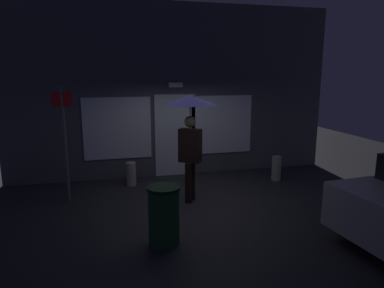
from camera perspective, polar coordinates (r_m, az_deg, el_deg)
The scene contains 7 objects.
ground_plane at distance 7.55m, azimuth 0.57°, elevation -9.69°, with size 18.00×18.00×0.00m, color #26262B.
building_facade at distance 9.34m, azimuth -3.06°, elevation 8.51°, with size 8.71×0.48×4.53m.
person_with_umbrella at distance 7.21m, azimuth -0.32°, elevation 4.01°, with size 1.10×1.10×2.30m.
street_sign_post at distance 7.73m, azimuth -20.32°, elevation 0.86°, with size 0.40×0.07×2.47m.
sidewalk_bollard at distance 8.70m, azimuth -10.03°, elevation -4.91°, with size 0.24×0.24×0.59m, color #B2A899.
sidewalk_bollard_2 at distance 9.25m, azimuth 13.79°, elevation -3.92°, with size 0.24×0.24×0.64m, color #9E998E.
trash_bin at distance 5.70m, azimuth -4.67°, elevation -11.67°, with size 0.53×0.53×0.98m.
Camera 1 is at (-1.77, -6.81, 2.74)m, focal length 32.24 mm.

